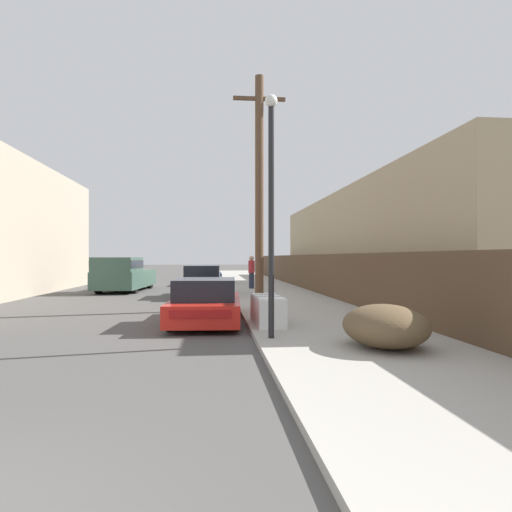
{
  "coord_description": "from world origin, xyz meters",
  "views": [
    {
      "loc": [
        2.3,
        -2.41,
        1.78
      ],
      "look_at": [
        3.55,
        10.32,
        1.81
      ],
      "focal_mm": 32.0,
      "sensor_mm": 36.0,
      "label": 1
    }
  ],
  "objects_px": {
    "street_lamp": "(271,198)",
    "pedestrian": "(251,272)",
    "parked_sports_car_red": "(206,303)",
    "pickup_truck": "(123,274)",
    "car_parked_mid": "(203,282)",
    "brush_pile": "(385,326)",
    "utility_pole": "(259,187)",
    "discarded_fridge": "(268,310)",
    "car_parked_far": "(208,276)"
  },
  "relations": [
    {
      "from": "street_lamp",
      "to": "pedestrian",
      "type": "relative_size",
      "value": 2.88
    },
    {
      "from": "parked_sports_car_red",
      "to": "pickup_truck",
      "type": "bearing_deg",
      "value": 113.07
    },
    {
      "from": "car_parked_mid",
      "to": "parked_sports_car_red",
      "type": "bearing_deg",
      "value": -86.81
    },
    {
      "from": "street_lamp",
      "to": "pedestrian",
      "type": "bearing_deg",
      "value": 86.5
    },
    {
      "from": "street_lamp",
      "to": "brush_pile",
      "type": "relative_size",
      "value": 2.56
    },
    {
      "from": "utility_pole",
      "to": "brush_pile",
      "type": "relative_size",
      "value": 4.04
    },
    {
      "from": "pickup_truck",
      "to": "parked_sports_car_red",
      "type": "bearing_deg",
      "value": 114.58
    },
    {
      "from": "discarded_fridge",
      "to": "car_parked_far",
      "type": "xyz_separation_m",
      "value": [
        -1.62,
        18.16,
        0.13
      ]
    },
    {
      "from": "utility_pole",
      "to": "brush_pile",
      "type": "bearing_deg",
      "value": -78.23
    },
    {
      "from": "discarded_fridge",
      "to": "utility_pole",
      "type": "height_order",
      "value": "utility_pole"
    },
    {
      "from": "car_parked_mid",
      "to": "pickup_truck",
      "type": "xyz_separation_m",
      "value": [
        -4.17,
        3.61,
        0.23
      ]
    },
    {
      "from": "discarded_fridge",
      "to": "brush_pile",
      "type": "xyz_separation_m",
      "value": [
        1.81,
        -3.02,
        0.04
      ]
    },
    {
      "from": "discarded_fridge",
      "to": "street_lamp",
      "type": "distance_m",
      "value": 3.15
    },
    {
      "from": "discarded_fridge",
      "to": "car_parked_mid",
      "type": "height_order",
      "value": "car_parked_mid"
    },
    {
      "from": "car_parked_far",
      "to": "pedestrian",
      "type": "relative_size",
      "value": 2.4
    },
    {
      "from": "car_parked_mid",
      "to": "street_lamp",
      "type": "height_order",
      "value": "street_lamp"
    },
    {
      "from": "car_parked_mid",
      "to": "brush_pile",
      "type": "xyz_separation_m",
      "value": [
        3.57,
        -12.55,
        -0.15
      ]
    },
    {
      "from": "car_parked_mid",
      "to": "car_parked_far",
      "type": "height_order",
      "value": "car_parked_mid"
    },
    {
      "from": "car_parked_far",
      "to": "street_lamp",
      "type": "distance_m",
      "value": 20.22
    },
    {
      "from": "car_parked_mid",
      "to": "utility_pole",
      "type": "xyz_separation_m",
      "value": [
        2.02,
        -5.12,
        3.53
      ]
    },
    {
      "from": "car_parked_far",
      "to": "utility_pole",
      "type": "height_order",
      "value": "utility_pole"
    },
    {
      "from": "discarded_fridge",
      "to": "street_lamp",
      "type": "height_order",
      "value": "street_lamp"
    },
    {
      "from": "pickup_truck",
      "to": "pedestrian",
      "type": "distance_m",
      "value": 6.7
    },
    {
      "from": "discarded_fridge",
      "to": "car_parked_mid",
      "type": "bearing_deg",
      "value": 98.63
    },
    {
      "from": "parked_sports_car_red",
      "to": "brush_pile",
      "type": "height_order",
      "value": "parked_sports_car_red"
    },
    {
      "from": "discarded_fridge",
      "to": "brush_pile",
      "type": "bearing_deg",
      "value": -60.93
    },
    {
      "from": "brush_pile",
      "to": "pedestrian",
      "type": "distance_m",
      "value": 16.12
    },
    {
      "from": "car_parked_far",
      "to": "pedestrian",
      "type": "bearing_deg",
      "value": -64.77
    },
    {
      "from": "discarded_fridge",
      "to": "pickup_truck",
      "type": "height_order",
      "value": "pickup_truck"
    },
    {
      "from": "car_parked_mid",
      "to": "car_parked_far",
      "type": "xyz_separation_m",
      "value": [
        0.15,
        8.63,
        -0.05
      ]
    },
    {
      "from": "pickup_truck",
      "to": "pedestrian",
      "type": "xyz_separation_m",
      "value": [
        6.69,
        -0.08,
        0.13
      ]
    },
    {
      "from": "pickup_truck",
      "to": "pedestrian",
      "type": "relative_size",
      "value": 3.44
    },
    {
      "from": "car_parked_mid",
      "to": "street_lamp",
      "type": "distance_m",
      "value": 11.74
    },
    {
      "from": "pickup_truck",
      "to": "brush_pile",
      "type": "height_order",
      "value": "pickup_truck"
    },
    {
      "from": "parked_sports_car_red",
      "to": "street_lamp",
      "type": "relative_size",
      "value": 0.88
    },
    {
      "from": "brush_pile",
      "to": "pedestrian",
      "type": "height_order",
      "value": "pedestrian"
    },
    {
      "from": "discarded_fridge",
      "to": "car_parked_mid",
      "type": "relative_size",
      "value": 0.4
    },
    {
      "from": "car_parked_mid",
      "to": "utility_pole",
      "type": "distance_m",
      "value": 6.54
    },
    {
      "from": "pickup_truck",
      "to": "discarded_fridge",
      "type": "bearing_deg",
      "value": 118.63
    },
    {
      "from": "parked_sports_car_red",
      "to": "brush_pile",
      "type": "distance_m",
      "value": 5.36
    },
    {
      "from": "pickup_truck",
      "to": "pedestrian",
      "type": "height_order",
      "value": "pedestrian"
    },
    {
      "from": "car_parked_mid",
      "to": "pickup_truck",
      "type": "height_order",
      "value": "pickup_truck"
    },
    {
      "from": "car_parked_mid",
      "to": "street_lamp",
      "type": "bearing_deg",
      "value": -80.43
    },
    {
      "from": "discarded_fridge",
      "to": "pickup_truck",
      "type": "xyz_separation_m",
      "value": [
        -5.94,
        13.15,
        0.42
      ]
    },
    {
      "from": "discarded_fridge",
      "to": "parked_sports_car_red",
      "type": "distance_m",
      "value": 1.93
    },
    {
      "from": "utility_pole",
      "to": "brush_pile",
      "type": "distance_m",
      "value": 8.43
    },
    {
      "from": "discarded_fridge",
      "to": "car_parked_mid",
      "type": "xyz_separation_m",
      "value": [
        -1.77,
        9.53,
        0.19
      ]
    },
    {
      "from": "car_parked_far",
      "to": "utility_pole",
      "type": "bearing_deg",
      "value": -81.96
    },
    {
      "from": "pickup_truck",
      "to": "street_lamp",
      "type": "height_order",
      "value": "street_lamp"
    },
    {
      "from": "car_parked_mid",
      "to": "street_lamp",
      "type": "xyz_separation_m",
      "value": [
        1.61,
        -11.4,
        2.34
      ]
    }
  ]
}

